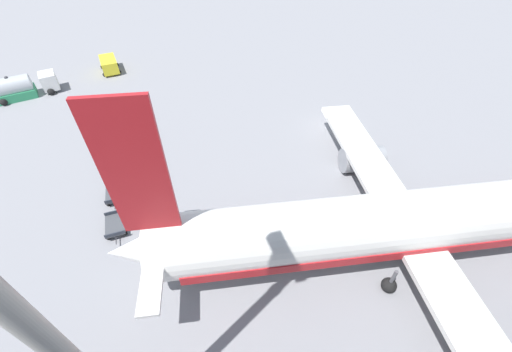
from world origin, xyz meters
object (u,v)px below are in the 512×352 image
(baggage_dolly_row_mid_a_col_e, at_px, (149,218))
(baggage_dolly_row_mid_a_col_b, at_px, (141,139))
(fuel_tanker_primary, at_px, (21,88))
(baggage_dolly_row_near_col_a, at_px, (116,123))
(airplane, at_px, (426,220))
(baggage_dolly_row_mid_a_col_c, at_px, (143,160))
(baggage_dolly_row_mid_a_col_a, at_px, (138,120))
(baggage_dolly_row_near_col_c, at_px, (115,166))
(baggage_dolly_row_near_col_b, at_px, (115,143))
(baggage_dolly_row_near_col_e, at_px, (115,225))
(baggage_dolly_row_near_col_d, at_px, (115,194))
(baggage_dolly_row_mid_a_col_d, at_px, (146,187))
(service_van, at_px, (109,64))

(baggage_dolly_row_mid_a_col_e, bearing_deg, baggage_dolly_row_mid_a_col_b, -176.17)
(fuel_tanker_primary, relative_size, baggage_dolly_row_near_col_a, 2.53)
(airplane, bearing_deg, baggage_dolly_row_mid_a_col_c, -127.61)
(baggage_dolly_row_mid_a_col_a, relative_size, baggage_dolly_row_mid_a_col_b, 0.99)
(baggage_dolly_row_near_col_c, distance_m, baggage_dolly_row_mid_a_col_e, 8.30)
(baggage_dolly_row_near_col_b, distance_m, baggage_dolly_row_near_col_e, 11.62)
(baggage_dolly_row_mid_a_col_a, height_order, baggage_dolly_row_mid_a_col_e, same)
(baggage_dolly_row_mid_a_col_e, bearing_deg, airplane, 68.61)
(baggage_dolly_row_mid_a_col_b, bearing_deg, baggage_dolly_row_mid_a_col_e, 3.83)
(baggage_dolly_row_near_col_d, bearing_deg, fuel_tanker_primary, -149.97)
(baggage_dolly_row_near_col_e, bearing_deg, baggage_dolly_row_mid_a_col_b, 170.88)
(baggage_dolly_row_near_col_c, height_order, baggage_dolly_row_near_col_d, same)
(baggage_dolly_row_near_col_e, bearing_deg, baggage_dolly_row_near_col_b, -176.21)
(airplane, height_order, baggage_dolly_row_near_col_d, airplane)
(baggage_dolly_row_near_col_d, height_order, baggage_dolly_row_near_col_e, same)
(airplane, bearing_deg, baggage_dolly_row_mid_a_col_d, -120.11)
(fuel_tanker_primary, height_order, baggage_dolly_row_mid_a_col_e, fuel_tanker_primary)
(fuel_tanker_primary, distance_m, baggage_dolly_row_mid_a_col_e, 30.58)
(baggage_dolly_row_near_col_d, relative_size, baggage_dolly_row_mid_a_col_d, 0.99)
(baggage_dolly_row_near_col_c, bearing_deg, baggage_dolly_row_near_col_b, -176.80)
(fuel_tanker_primary, distance_m, baggage_dolly_row_mid_a_col_c, 23.95)
(baggage_dolly_row_near_col_e, xyz_separation_m, baggage_dolly_row_mid_a_col_a, (-15.79, 1.49, 0.00))
(service_van, xyz_separation_m, baggage_dolly_row_near_col_d, (27.73, 2.47, -0.60))
(baggage_dolly_row_near_col_c, bearing_deg, baggage_dolly_row_mid_a_col_b, 148.24)
(baggage_dolly_row_near_col_c, height_order, baggage_dolly_row_mid_a_col_c, same)
(service_van, height_order, baggage_dolly_row_near_col_a, service_van)
(baggage_dolly_row_mid_a_col_a, bearing_deg, baggage_dolly_row_mid_a_col_c, 4.81)
(service_van, bearing_deg, baggage_dolly_row_near_col_e, 5.01)
(fuel_tanker_primary, height_order, baggage_dolly_row_mid_a_col_c, fuel_tanker_primary)
(fuel_tanker_primary, distance_m, service_van, 11.76)
(baggage_dolly_row_near_col_c, xyz_separation_m, baggage_dolly_row_mid_a_col_c, (-0.14, 2.71, 0.00))
(baggage_dolly_row_near_col_a, relative_size, baggage_dolly_row_mid_a_col_e, 0.99)
(baggage_dolly_row_near_col_a, distance_m, baggage_dolly_row_mid_a_col_a, 2.42)
(baggage_dolly_row_near_col_b, relative_size, baggage_dolly_row_mid_a_col_c, 0.98)
(fuel_tanker_primary, relative_size, baggage_dolly_row_near_col_c, 2.53)
(baggage_dolly_row_mid_a_col_c, bearing_deg, baggage_dolly_row_near_col_e, -15.27)
(baggage_dolly_row_mid_a_col_c, bearing_deg, baggage_dolly_row_near_col_b, -141.66)
(baggage_dolly_row_mid_a_col_b, relative_size, baggage_dolly_row_mid_a_col_c, 0.99)
(fuel_tanker_primary, relative_size, baggage_dolly_row_mid_a_col_d, 2.52)
(baggage_dolly_row_near_col_b, distance_m, baggage_dolly_row_mid_a_col_a, 4.76)
(baggage_dolly_row_mid_a_col_e, bearing_deg, baggage_dolly_row_near_col_d, -141.25)
(fuel_tanker_primary, height_order, baggage_dolly_row_near_col_c, fuel_tanker_primary)
(baggage_dolly_row_near_col_b, relative_size, baggage_dolly_row_near_col_d, 0.99)
(baggage_dolly_row_near_col_e, distance_m, baggage_dolly_row_mid_a_col_d, 4.61)
(baggage_dolly_row_near_col_a, xyz_separation_m, baggage_dolly_row_mid_a_col_e, (15.49, 3.57, 0.00))
(baggage_dolly_row_near_col_a, xyz_separation_m, baggage_dolly_row_near_col_e, (15.59, 0.92, 0.00))
(service_van, bearing_deg, baggage_dolly_row_mid_a_col_d, 10.64)
(service_van, relative_size, baggage_dolly_row_near_col_a, 1.49)
(baggage_dolly_row_mid_a_col_a, bearing_deg, baggage_dolly_row_near_col_a, -85.23)
(baggage_dolly_row_near_col_d, distance_m, baggage_dolly_row_near_col_e, 3.77)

